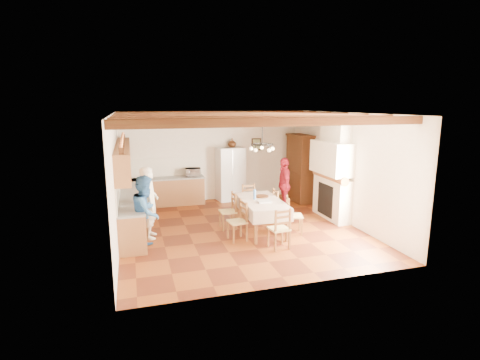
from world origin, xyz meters
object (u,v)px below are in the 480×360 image
object	(u,v)px
chair_right_far	(281,206)
chair_end_near	(279,228)
chair_left_near	(237,221)
chair_end_far	(251,201)
person_man	(150,203)
microwave	(193,172)
hutch	(300,168)
chair_left_far	(228,211)
dining_table	(261,203)
person_woman_blue	(146,212)
chair_right_near	(294,215)
person_woman_red	(284,185)
refrigerator	(230,174)

from	to	relation	value
chair_right_far	chair_end_near	size ratio (longest dim) A/B	1.00
chair_left_near	chair_end_far	size ratio (longest dim) A/B	1.00
person_man	microwave	distance (m)	3.30
hutch	chair_end_near	bearing A→B (deg)	-122.30
chair_left_near	chair_left_far	xyz separation A→B (m)	(-0.00, 0.89, 0.00)
chair_right_far	chair_left_far	bearing A→B (deg)	92.59
chair_left_far	chair_left_near	bearing A→B (deg)	-0.83
dining_table	person_woman_blue	world-z (taller)	person_woman_blue
dining_table	chair_end_far	bearing A→B (deg)	85.16
microwave	chair_right_near	bearing A→B (deg)	-55.93
chair_right_far	person_woman_red	bearing A→B (deg)	-23.55
person_woman_blue	chair_left_near	bearing A→B (deg)	-73.68
person_man	person_woman_blue	distance (m)	0.70
chair_right_near	microwave	distance (m)	4.18
chair_right_far	person_man	distance (m)	3.52
hutch	chair_left_near	world-z (taller)	hutch
hutch	chair_right_far	size ratio (longest dim) A/B	2.32
chair_left_far	chair_right_near	size ratio (longest dim) A/B	1.00
dining_table	chair_end_near	size ratio (longest dim) A/B	2.02
chair_right_far	microwave	distance (m)	3.46
refrigerator	chair_left_far	distance (m)	3.08
dining_table	chair_left_far	size ratio (longest dim) A/B	2.02
person_man	person_woman_red	size ratio (longest dim) A/B	1.07
person_man	person_woman_blue	size ratio (longest dim) A/B	1.05
chair_left_far	person_man	xyz separation A→B (m)	(-1.98, -0.11, 0.40)
hutch	person_woman_red	world-z (taller)	hutch
chair_left_near	person_woman_red	size ratio (longest dim) A/B	0.58
chair_end_far	microwave	distance (m)	2.51
chair_left_near	person_man	xyz separation A→B (m)	(-1.98, 0.78, 0.40)
chair_right_far	chair_end_near	xyz separation A→B (m)	(-0.74, -1.66, 0.00)
chair_left_far	hutch	bearing A→B (deg)	124.09
person_woman_red	person_man	bearing A→B (deg)	-61.41
chair_end_far	microwave	xyz separation A→B (m)	(-1.31, 2.07, 0.55)
chair_right_near	chair_end_far	bearing A→B (deg)	39.12
hutch	dining_table	world-z (taller)	hutch
person_woman_blue	person_woman_red	bearing A→B (deg)	-46.24
chair_end_near	person_woman_blue	world-z (taller)	person_woman_blue
chair_right_far	chair_end_far	bearing A→B (deg)	43.77
chair_left_far	chair_end_far	size ratio (longest dim) A/B	1.00
chair_end_near	chair_right_near	bearing A→B (deg)	-139.08
chair_right_near	person_woman_blue	world-z (taller)	person_woman_blue
chair_end_far	microwave	size ratio (longest dim) A/B	1.99
dining_table	person_woman_blue	bearing A→B (deg)	-173.12
dining_table	chair_end_near	distance (m)	1.22
dining_table	chair_end_near	xyz separation A→B (m)	(-0.00, -1.20, -0.27)
person_man	chair_right_far	bearing A→B (deg)	-84.07
chair_right_far	chair_end_near	bearing A→B (deg)	158.17
chair_right_far	person_woman_red	size ratio (longest dim) A/B	0.58
person_woman_blue	microwave	bearing A→B (deg)	-5.76
chair_left_far	dining_table	bearing A→B (deg)	58.44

